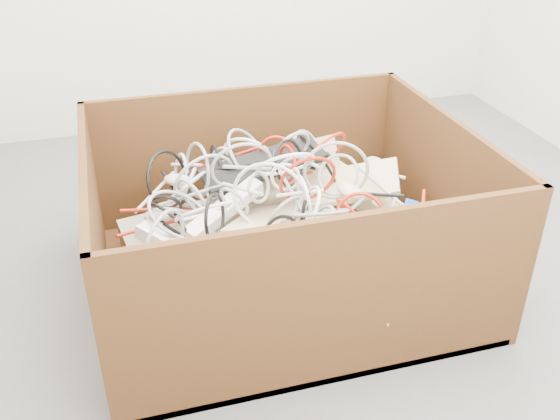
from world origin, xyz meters
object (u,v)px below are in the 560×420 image
object	(u,v)px
power_strip_left	(225,209)
vga_plug	(411,205)
cardboard_box	(277,251)
power_strip_right	(179,248)

from	to	relation	value
power_strip_left	vga_plug	world-z (taller)	power_strip_left
cardboard_box	power_strip_right	bearing A→B (deg)	-153.32
power_strip_left	vga_plug	bearing A→B (deg)	-41.16
cardboard_box	power_strip_right	world-z (taller)	cardboard_box
cardboard_box	power_strip_left	xyz separation A→B (m)	(-0.19, -0.02, 0.21)
cardboard_box	vga_plug	world-z (taller)	cardboard_box
power_strip_left	power_strip_right	size ratio (longest dim) A/B	1.04
cardboard_box	vga_plug	size ratio (longest dim) A/B	28.68
vga_plug	power_strip_left	bearing A→B (deg)	-158.90
power_strip_right	vga_plug	distance (m)	0.81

